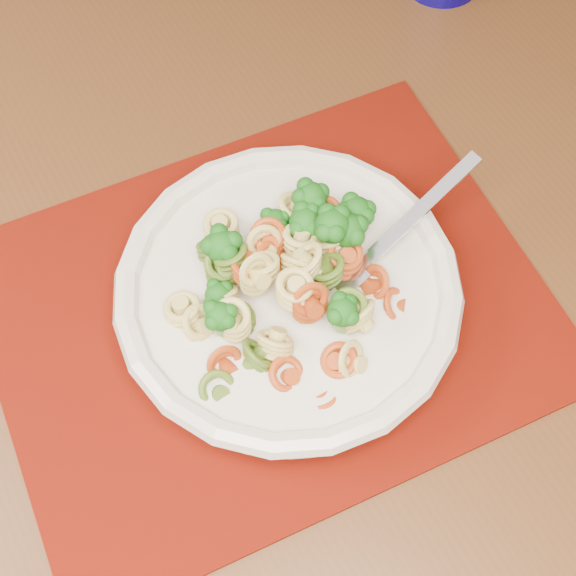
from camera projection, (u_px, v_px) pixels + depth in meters
dining_table at (274, 245)px, 0.78m from camera, size 1.48×0.98×0.70m
placemat at (268, 310)px, 0.65m from camera, size 0.47×0.39×0.00m
pasta_bowl at (288, 294)px, 0.62m from camera, size 0.27×0.27×0.05m
pasta_broccoli_heap at (288, 284)px, 0.61m from camera, size 0.23×0.23×0.06m
fork at (349, 278)px, 0.61m from camera, size 0.18×0.05×0.08m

